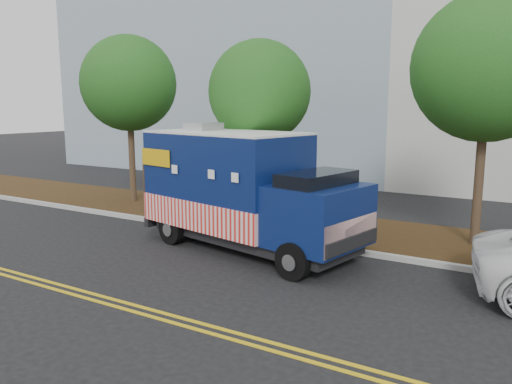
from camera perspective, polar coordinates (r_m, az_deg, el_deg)
The scene contains 10 objects.
ground at distance 15.15m, azimuth -6.21°, elevation -5.97°, with size 120.00×120.00×0.00m, color black.
curb at distance 16.23m, azimuth -3.24°, elevation -4.58°, with size 120.00×0.18×0.15m, color #9E9E99.
mulch_strip at distance 17.96m, azimuth 0.50°, elevation -3.14°, with size 120.00×4.00×0.15m, color black.
centerline_near at distance 12.07m, azimuth -19.18°, elevation -10.64°, with size 120.00×0.10×0.01m, color gold.
centerline_far at distance 11.92m, azimuth -20.11°, elevation -10.95°, with size 120.00×0.10×0.01m, color gold.
tree_a at distance 21.38m, azimuth -14.34°, elevation 11.89°, with size 3.87×3.87×6.93m.
tree_b at distance 16.85m, azimuth 0.40°, elevation 11.34°, with size 3.41×3.41×6.27m.
tree_c at distance 15.43m, azimuth 24.95°, elevation 12.76°, with size 4.11×4.11×7.20m.
sign_post at distance 18.38m, azimuth -12.63°, elevation 0.49°, with size 0.06×0.06×2.40m, color #473828.
food_truck at distance 14.38m, azimuth -1.68°, elevation -0.10°, with size 7.19×3.84×3.60m.
Camera 1 is at (8.78, -11.63, 4.13)m, focal length 35.00 mm.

